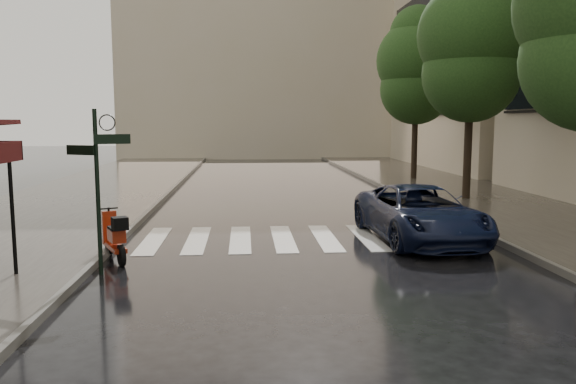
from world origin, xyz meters
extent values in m
plane|color=black|center=(0.00, 0.00, 0.00)|extent=(120.00, 120.00, 0.00)
cube|color=#38332D|center=(-4.50, 12.00, 0.06)|extent=(6.00, 60.00, 0.12)
cube|color=#38332D|center=(10.25, 12.00, 0.06)|extent=(5.50, 60.00, 0.12)
cube|color=#595651|center=(-1.45, 12.00, 0.07)|extent=(0.12, 60.00, 0.16)
cube|color=#595651|center=(7.45, 12.00, 0.07)|extent=(0.12, 60.00, 0.16)
cube|color=silver|center=(-0.70, 6.00, 0.01)|extent=(0.50, 3.20, 0.01)
cube|color=silver|center=(0.35, 6.00, 0.01)|extent=(0.50, 3.20, 0.01)
cube|color=silver|center=(1.40, 6.00, 0.01)|extent=(0.50, 3.20, 0.01)
cube|color=silver|center=(2.45, 6.00, 0.01)|extent=(0.50, 3.20, 0.01)
cube|color=silver|center=(3.50, 6.00, 0.01)|extent=(0.50, 3.20, 0.01)
cube|color=silver|center=(4.55, 6.00, 0.01)|extent=(0.50, 3.20, 0.01)
cube|color=silver|center=(5.60, 6.00, 0.01)|extent=(0.50, 3.20, 0.01)
cube|color=silver|center=(6.65, 6.00, 0.01)|extent=(0.50, 3.20, 0.01)
cylinder|color=black|center=(-2.65, 2.75, 1.29)|extent=(0.07, 0.07, 2.35)
cylinder|color=black|center=(-1.20, 3.00, 1.55)|extent=(0.08, 0.08, 3.10)
cube|color=black|center=(-0.90, 3.00, 2.55)|extent=(0.62, 0.26, 0.18)
cube|color=black|center=(-1.48, 3.00, 2.35)|extent=(0.56, 0.29, 0.18)
cube|color=#B6A88B|center=(16.50, 26.00, 9.25)|extent=(8.00, 16.00, 18.50)
cube|color=#B6A88B|center=(3.00, 38.00, 10.00)|extent=(22.00, 6.00, 20.00)
cylinder|color=black|center=(9.50, 12.00, 2.36)|extent=(0.28, 0.28, 4.48)
sphere|color=#1A3613|center=(9.50, 12.00, 4.52)|extent=(3.40, 3.40, 3.40)
sphere|color=#1A3613|center=(9.50, 12.00, 5.88)|extent=(3.80, 3.80, 3.80)
cylinder|color=black|center=(9.70, 19.00, 2.30)|extent=(0.28, 0.28, 4.37)
sphere|color=#1A3613|center=(9.70, 19.00, 4.41)|extent=(3.40, 3.40, 3.40)
sphere|color=#1A3613|center=(9.70, 19.00, 5.74)|extent=(3.80, 3.80, 3.80)
sphere|color=#1A3613|center=(9.70, 19.00, 6.98)|extent=(2.60, 2.60, 2.60)
cylinder|color=black|center=(-0.95, 3.60, 0.22)|extent=(0.27, 0.43, 0.44)
cylinder|color=black|center=(-1.43, 4.63, 0.22)|extent=(0.27, 0.43, 0.44)
cube|color=maroon|center=(-1.20, 4.14, 0.29)|extent=(0.73, 1.18, 0.09)
cube|color=maroon|center=(-1.10, 3.93, 0.56)|extent=(0.46, 0.57, 0.25)
cube|color=maroon|center=(-1.37, 4.51, 0.64)|extent=(0.31, 0.22, 0.68)
cylinder|color=black|center=(-1.41, 4.59, 1.02)|extent=(0.39, 0.21, 0.03)
cube|color=black|center=(-0.96, 3.63, 0.86)|extent=(0.38, 0.37, 0.25)
imported|color=black|center=(5.74, 5.57, 0.66)|extent=(2.49, 4.89, 1.32)
camera|label=1|loc=(1.52, -7.55, 2.87)|focal=35.00mm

